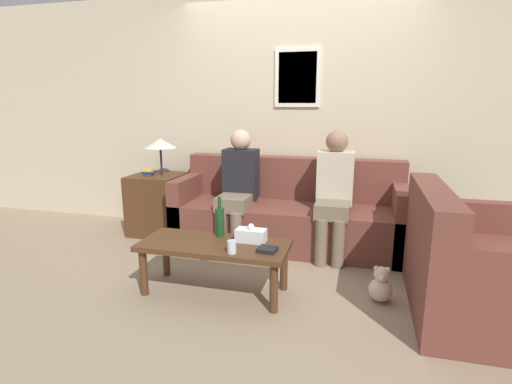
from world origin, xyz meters
TOP-DOWN VIEW (x-y plane):
  - ground_plane at (0.00, 0.00)m, footprint 16.00×16.00m
  - wall_back at (0.00, 0.91)m, footprint 9.00×0.08m
  - couch_main at (0.00, 0.48)m, footprint 2.30×0.80m
  - couch_side at (1.45, -0.55)m, footprint 0.80×1.26m
  - coffee_table at (-0.35, -0.74)m, footprint 1.14×0.48m
  - side_table_with_lamp at (-1.48, 0.48)m, footprint 0.54×0.54m
  - wine_bottle at (-0.36, -0.57)m, footprint 0.07×0.07m
  - drinking_glass at (-0.15, -0.90)m, footprint 0.07×0.07m
  - book_stack at (0.08, -0.80)m, footprint 0.15×0.13m
  - tissue_box at (-0.09, -0.63)m, footprint 0.23×0.12m
  - person_left at (-0.49, 0.31)m, footprint 0.34×0.58m
  - person_right at (0.47, 0.30)m, footprint 0.34×0.57m
  - teddy_bear at (0.89, -0.55)m, footprint 0.17×0.17m

SIDE VIEW (x-z plane):
  - ground_plane at x=0.00m, z-range 0.00..0.00m
  - teddy_bear at x=0.89m, z-range -0.02..0.25m
  - couch_main at x=0.00m, z-range -0.13..0.75m
  - couch_side at x=1.45m, z-range -0.13..0.75m
  - coffee_table at x=-0.35m, z-range 0.14..0.55m
  - side_table_with_lamp at x=-1.48m, z-range -0.16..0.91m
  - book_stack at x=0.08m, z-range 0.40..0.43m
  - drinking_glass at x=-0.15m, z-range 0.40..0.50m
  - tissue_box at x=-0.09m, z-range 0.39..0.53m
  - wine_bottle at x=-0.36m, z-range 0.37..0.69m
  - person_left at x=-0.49m, z-range 0.05..1.24m
  - person_right at x=0.47m, z-range 0.05..1.25m
  - wall_back at x=0.00m, z-range 0.00..2.60m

